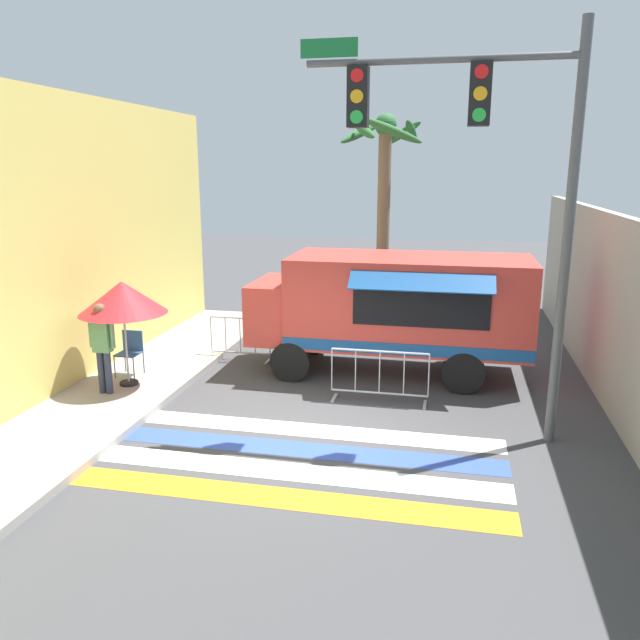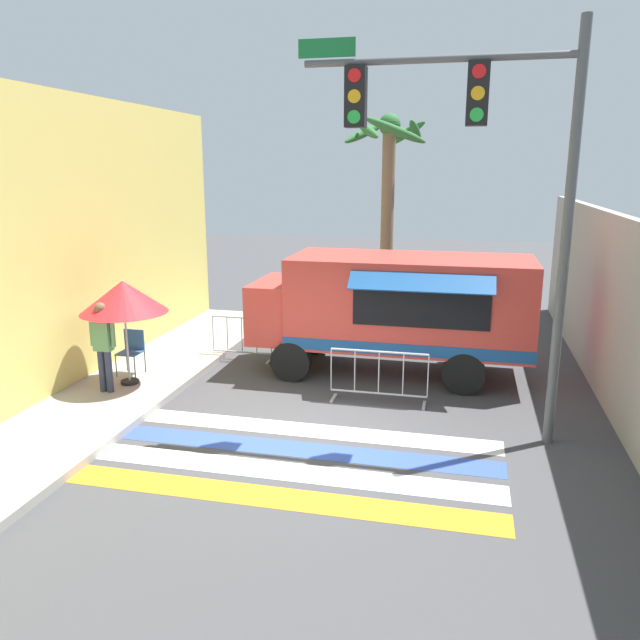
{
  "view_description": "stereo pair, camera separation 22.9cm",
  "coord_description": "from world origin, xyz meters",
  "px_view_note": "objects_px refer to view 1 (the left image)",
  "views": [
    {
      "loc": [
        2.18,
        -9.45,
        4.38
      ],
      "look_at": [
        -0.34,
        2.39,
        1.41
      ],
      "focal_mm": 35.0,
      "sensor_mm": 36.0,
      "label": 1
    },
    {
      "loc": [
        2.41,
        -9.4,
        4.38
      ],
      "look_at": [
        -0.34,
        2.39,
        1.41
      ],
      "focal_mm": 35.0,
      "sensor_mm": 36.0,
      "label": 2
    }
  ],
  "objects_px": {
    "traffic_signal_pole": "(484,155)",
    "barricade_side": "(240,340)",
    "folding_chair": "(130,349)",
    "vendor_person": "(102,342)",
    "patio_umbrella": "(122,298)",
    "barricade_front": "(379,377)",
    "palm_tree": "(384,182)",
    "food_truck": "(388,304)"
  },
  "relations": [
    {
      "from": "traffic_signal_pole",
      "to": "patio_umbrella",
      "type": "bearing_deg",
      "value": 173.92
    },
    {
      "from": "food_truck",
      "to": "patio_umbrella",
      "type": "xyz_separation_m",
      "value": [
        -4.93,
        -2.27,
        0.38
      ]
    },
    {
      "from": "patio_umbrella",
      "to": "food_truck",
      "type": "bearing_deg",
      "value": 24.75
    },
    {
      "from": "barricade_front",
      "to": "barricade_side",
      "type": "distance_m",
      "value": 4.01
    },
    {
      "from": "vendor_person",
      "to": "barricade_side",
      "type": "height_order",
      "value": "vendor_person"
    },
    {
      "from": "barricade_front",
      "to": "folding_chair",
      "type": "bearing_deg",
      "value": 178.09
    },
    {
      "from": "traffic_signal_pole",
      "to": "folding_chair",
      "type": "relative_size",
      "value": 7.0
    },
    {
      "from": "traffic_signal_pole",
      "to": "folding_chair",
      "type": "distance_m",
      "value": 8.0
    },
    {
      "from": "folding_chair",
      "to": "barricade_side",
      "type": "distance_m",
      "value": 2.55
    },
    {
      "from": "vendor_person",
      "to": "barricade_front",
      "type": "xyz_separation_m",
      "value": [
        5.18,
        0.97,
        -0.65
      ]
    },
    {
      "from": "patio_umbrella",
      "to": "barricade_front",
      "type": "height_order",
      "value": "patio_umbrella"
    },
    {
      "from": "folding_chair",
      "to": "barricade_front",
      "type": "xyz_separation_m",
      "value": [
        5.25,
        -0.18,
        -0.19
      ]
    },
    {
      "from": "patio_umbrella",
      "to": "barricade_side",
      "type": "height_order",
      "value": "patio_umbrella"
    },
    {
      "from": "folding_chair",
      "to": "vendor_person",
      "type": "distance_m",
      "value": 1.23
    },
    {
      "from": "traffic_signal_pole",
      "to": "barricade_side",
      "type": "distance_m",
      "value": 7.25
    },
    {
      "from": "barricade_side",
      "to": "palm_tree",
      "type": "relative_size",
      "value": 0.25
    },
    {
      "from": "folding_chair",
      "to": "vendor_person",
      "type": "xyz_separation_m",
      "value": [
        0.07,
        -1.14,
        0.46
      ]
    },
    {
      "from": "food_truck",
      "to": "palm_tree",
      "type": "height_order",
      "value": "palm_tree"
    },
    {
      "from": "barricade_front",
      "to": "palm_tree",
      "type": "bearing_deg",
      "value": 96.26
    },
    {
      "from": "patio_umbrella",
      "to": "folding_chair",
      "type": "relative_size",
      "value": 2.27
    },
    {
      "from": "barricade_front",
      "to": "palm_tree",
      "type": "distance_m",
      "value": 7.33
    },
    {
      "from": "barricade_side",
      "to": "vendor_person",
      "type": "bearing_deg",
      "value": -119.81
    },
    {
      "from": "traffic_signal_pole",
      "to": "barricade_side",
      "type": "relative_size",
      "value": 4.46
    },
    {
      "from": "barricade_side",
      "to": "palm_tree",
      "type": "xyz_separation_m",
      "value": [
        2.77,
        4.41,
        3.49
      ]
    },
    {
      "from": "folding_chair",
      "to": "barricade_side",
      "type": "bearing_deg",
      "value": 68.71
    },
    {
      "from": "vendor_person",
      "to": "barricade_side",
      "type": "relative_size",
      "value": 1.22
    },
    {
      "from": "patio_umbrella",
      "to": "barricade_side",
      "type": "bearing_deg",
      "value": 58.11
    },
    {
      "from": "traffic_signal_pole",
      "to": "patio_umbrella",
      "type": "xyz_separation_m",
      "value": [
        -6.62,
        0.71,
        -2.65
      ]
    },
    {
      "from": "folding_chair",
      "to": "barricade_side",
      "type": "height_order",
      "value": "folding_chair"
    },
    {
      "from": "food_truck",
      "to": "traffic_signal_pole",
      "type": "distance_m",
      "value": 4.57
    },
    {
      "from": "folding_chair",
      "to": "palm_tree",
      "type": "bearing_deg",
      "value": 76.78
    },
    {
      "from": "vendor_person",
      "to": "palm_tree",
      "type": "bearing_deg",
      "value": 55.73
    },
    {
      "from": "food_truck",
      "to": "barricade_front",
      "type": "distance_m",
      "value": 2.11
    },
    {
      "from": "barricade_side",
      "to": "folding_chair",
      "type": "bearing_deg",
      "value": -134.12
    },
    {
      "from": "food_truck",
      "to": "palm_tree",
      "type": "relative_size",
      "value": 1.02
    },
    {
      "from": "barricade_side",
      "to": "barricade_front",
      "type": "bearing_deg",
      "value": -29.94
    },
    {
      "from": "barricade_front",
      "to": "palm_tree",
      "type": "relative_size",
      "value": 0.32
    },
    {
      "from": "patio_umbrella",
      "to": "palm_tree",
      "type": "bearing_deg",
      "value": 57.96
    },
    {
      "from": "vendor_person",
      "to": "barricade_front",
      "type": "height_order",
      "value": "vendor_person"
    },
    {
      "from": "patio_umbrella",
      "to": "folding_chair",
      "type": "distance_m",
      "value": 1.38
    },
    {
      "from": "vendor_person",
      "to": "barricade_front",
      "type": "distance_m",
      "value": 5.31
    },
    {
      "from": "barricade_side",
      "to": "palm_tree",
      "type": "height_order",
      "value": "palm_tree"
    }
  ]
}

